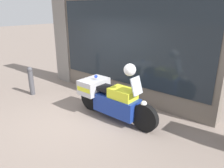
# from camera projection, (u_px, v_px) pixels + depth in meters

# --- Properties ---
(ground_plane) EXTENTS (60.00, 60.00, 0.00)m
(ground_plane) POSITION_uv_depth(u_px,v_px,m) (73.00, 118.00, 5.63)
(ground_plane) COLOR gray
(shop_building) EXTENTS (5.91, 0.55, 3.35)m
(shop_building) POSITION_uv_depth(u_px,v_px,m) (113.00, 42.00, 6.72)
(shop_building) COLOR #6B6056
(shop_building) RESTS_ON ground
(window_display) EXTENTS (4.76, 0.30, 2.00)m
(window_display) POSITION_uv_depth(u_px,v_px,m) (129.00, 83.00, 6.77)
(window_display) COLOR slate
(window_display) RESTS_ON ground
(paramedic_motorcycle) EXTENTS (2.39, 0.77, 1.23)m
(paramedic_motorcycle) POSITION_uv_depth(u_px,v_px,m) (110.00, 98.00, 5.50)
(paramedic_motorcycle) COLOR black
(paramedic_motorcycle) RESTS_ON ground
(white_helmet) EXTENTS (0.28, 0.28, 0.28)m
(white_helmet) POSITION_uv_depth(u_px,v_px,m) (130.00, 70.00, 4.86)
(white_helmet) COLOR white
(white_helmet) RESTS_ON paramedic_motorcycle
(street_bollard) EXTENTS (0.17, 0.17, 0.93)m
(street_bollard) POSITION_uv_depth(u_px,v_px,m) (31.00, 80.00, 6.99)
(street_bollard) COLOR #47474C
(street_bollard) RESTS_ON ground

